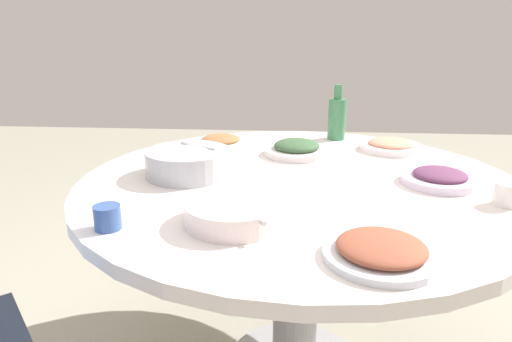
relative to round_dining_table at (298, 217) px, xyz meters
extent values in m
cylinder|color=#99999E|center=(0.00, 0.00, -0.24)|extent=(0.16, 0.16, 0.67)
cylinder|color=silver|center=(0.00, 0.00, 0.11)|extent=(1.40, 1.40, 0.04)
cylinder|color=#B2B5BA|center=(-0.01, -0.36, 0.17)|extent=(0.27, 0.27, 0.08)
ellipsoid|color=white|center=(-0.01, -0.36, 0.18)|extent=(0.23, 0.23, 0.09)
cube|color=white|center=(-0.08, -0.32, 0.22)|extent=(0.13, 0.16, 0.01)
cylinder|color=white|center=(0.36, -0.16, 0.16)|extent=(0.25, 0.25, 0.06)
cylinder|color=black|center=(0.36, -0.16, 0.15)|extent=(0.22, 0.22, 0.04)
cylinder|color=silver|center=(0.36, -0.16, 0.18)|extent=(0.22, 0.17, 0.01)
cylinder|color=silver|center=(0.52, 0.17, 0.14)|extent=(0.24, 0.24, 0.02)
ellipsoid|color=brown|center=(0.52, 0.17, 0.16)|extent=(0.19, 0.19, 0.04)
cylinder|color=silver|center=(-0.29, -0.01, 0.14)|extent=(0.24, 0.24, 0.03)
ellipsoid|color=#385937|center=(-0.29, -0.01, 0.17)|extent=(0.17, 0.17, 0.05)
cylinder|color=silver|center=(0.01, 0.43, 0.14)|extent=(0.23, 0.23, 0.02)
ellipsoid|color=#633456|center=(0.01, 0.43, 0.16)|extent=(0.16, 0.16, 0.04)
cylinder|color=white|center=(-0.38, 0.36, 0.14)|extent=(0.23, 0.23, 0.02)
ellipsoid|color=#E28D71|center=(-0.38, 0.36, 0.16)|extent=(0.17, 0.17, 0.03)
cylinder|color=silver|center=(-0.41, -0.31, 0.14)|extent=(0.23, 0.23, 0.02)
ellipsoid|color=#AB643C|center=(-0.41, -0.31, 0.16)|extent=(0.16, 0.16, 0.03)
cylinder|color=#3B7C50|center=(-0.56, 0.16, 0.22)|extent=(0.08, 0.08, 0.17)
cylinder|color=#3B7C50|center=(-0.56, 0.16, 0.33)|extent=(0.03, 0.03, 0.06)
cylinder|color=#345394|center=(0.41, -0.46, 0.16)|extent=(0.07, 0.07, 0.06)
cylinder|color=white|center=(0.18, 0.56, 0.16)|extent=(0.07, 0.07, 0.06)
camera|label=1|loc=(1.40, -0.03, 0.60)|focal=32.44mm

